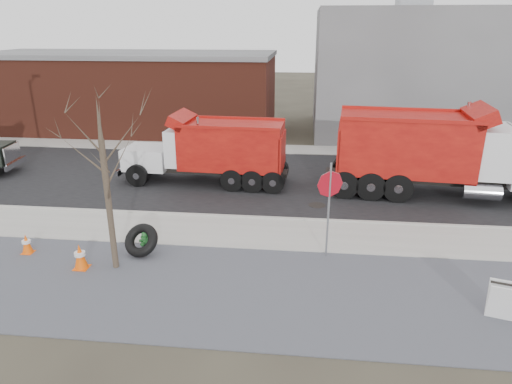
# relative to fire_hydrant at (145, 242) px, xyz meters

# --- Properties ---
(ground) EXTENTS (120.00, 120.00, 0.00)m
(ground) POSITION_rel_fire_hydrant_xyz_m (2.64, 1.50, -0.34)
(ground) COLOR #383328
(ground) RESTS_ON ground
(gravel_verge) EXTENTS (60.00, 5.00, 0.03)m
(gravel_verge) POSITION_rel_fire_hydrant_xyz_m (2.64, -2.00, -0.32)
(gravel_verge) COLOR slate
(gravel_verge) RESTS_ON ground
(sidewalk) EXTENTS (60.00, 2.50, 0.06)m
(sidewalk) POSITION_rel_fire_hydrant_xyz_m (2.64, 1.75, -0.31)
(sidewalk) COLOR #9E9B93
(sidewalk) RESTS_ON ground
(curb) EXTENTS (60.00, 0.15, 0.11)m
(curb) POSITION_rel_fire_hydrant_xyz_m (2.64, 3.05, -0.28)
(curb) COLOR #9E9B93
(curb) RESTS_ON ground
(road) EXTENTS (60.00, 9.40, 0.02)m
(road) POSITION_rel_fire_hydrant_xyz_m (2.64, 7.80, -0.33)
(road) COLOR black
(road) RESTS_ON ground
(far_sidewalk) EXTENTS (60.00, 2.00, 0.06)m
(far_sidewalk) POSITION_rel_fire_hydrant_xyz_m (2.64, 13.50, -0.31)
(far_sidewalk) COLOR #9E9B93
(far_sidewalk) RESTS_ON ground
(building_grey) EXTENTS (12.00, 10.00, 8.00)m
(building_grey) POSITION_rel_fire_hydrant_xyz_m (11.64, 19.50, 3.66)
(building_grey) COLOR gray
(building_grey) RESTS_ON ground
(building_brick) EXTENTS (20.20, 8.20, 5.30)m
(building_brick) POSITION_rel_fire_hydrant_xyz_m (-7.36, 18.50, 2.32)
(building_brick) COLOR #5F271B
(building_brick) RESTS_ON ground
(bare_tree) EXTENTS (3.20, 3.20, 5.20)m
(bare_tree) POSITION_rel_fire_hydrant_xyz_m (-0.56, -1.10, 2.96)
(bare_tree) COLOR #382D23
(bare_tree) RESTS_ON ground
(fire_hydrant) EXTENTS (0.42, 0.41, 0.73)m
(fire_hydrant) POSITION_rel_fire_hydrant_xyz_m (0.00, 0.00, 0.00)
(fire_hydrant) COLOR #2B7236
(fire_hydrant) RESTS_ON ground
(truck_tire) EXTENTS (1.32, 1.22, 1.04)m
(truck_tire) POSITION_rel_fire_hydrant_xyz_m (-0.06, -0.17, 0.16)
(truck_tire) COLOR black
(truck_tire) RESTS_ON ground
(stop_sign) EXTENTS (0.79, 0.36, 3.11)m
(stop_sign) POSITION_rel_fire_hydrant_xyz_m (5.84, 0.35, 1.76)
(stop_sign) COLOR gray
(stop_sign) RESTS_ON ground
(sandwich_board) EXTENTS (0.82, 0.64, 1.01)m
(sandwich_board) POSITION_rel_fire_hydrant_xyz_m (10.08, -2.59, 0.20)
(sandwich_board) COLOR white
(sandwich_board) RESTS_ON ground
(traffic_cone_near) EXTENTS (0.43, 0.43, 0.82)m
(traffic_cone_near) POSITION_rel_fire_hydrant_xyz_m (-1.57, -1.28, 0.08)
(traffic_cone_near) COLOR #FE5808
(traffic_cone_near) RESTS_ON ground
(traffic_cone_far) EXTENTS (0.35, 0.35, 0.68)m
(traffic_cone_far) POSITION_rel_fire_hydrant_xyz_m (-3.77, -0.52, 0.01)
(traffic_cone_far) COLOR #FE5808
(traffic_cone_far) RESTS_ON ground
(dump_truck_red_a) EXTENTS (9.89, 3.48, 3.91)m
(dump_truck_red_a) POSITION_rel_fire_hydrant_xyz_m (10.60, 6.50, 1.65)
(dump_truck_red_a) COLOR black
(dump_truck_red_a) RESTS_ON ground
(dump_truck_red_b) EXTENTS (7.74, 2.58, 3.26)m
(dump_truck_red_b) POSITION_rel_fire_hydrant_xyz_m (0.83, 7.05, 1.32)
(dump_truck_red_b) COLOR black
(dump_truck_red_b) RESTS_ON ground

